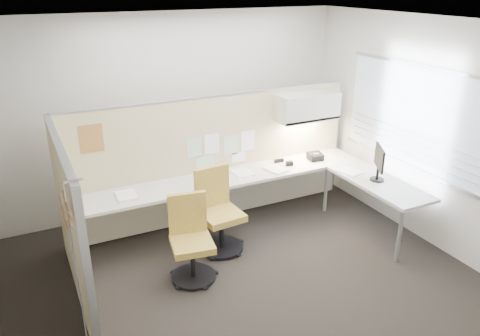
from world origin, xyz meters
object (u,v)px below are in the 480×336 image
chair_left (191,241)px  monitor (379,161)px  desk (255,185)px  phone (315,156)px  chair_right (218,213)px

chair_left → monitor: 2.64m
desk → monitor: (1.37, -0.84, 0.40)m
chair_left → phone: 2.47m
desk → chair_right: (-0.69, -0.32, -0.12)m
chair_left → monitor: bearing=7.7°
desk → phone: size_ratio=17.68×
chair_right → phone: size_ratio=4.58×
chair_right → phone: (1.75, 0.47, 0.30)m
chair_left → phone: size_ratio=4.27×
desk → phone: (1.07, 0.15, 0.18)m
desk → chair_right: size_ratio=3.86×
desk → chair_left: (-1.21, -0.75, -0.15)m
desk → chair_right: 0.77m
desk → monitor: monitor is taller
monitor → desk: bearing=88.2°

